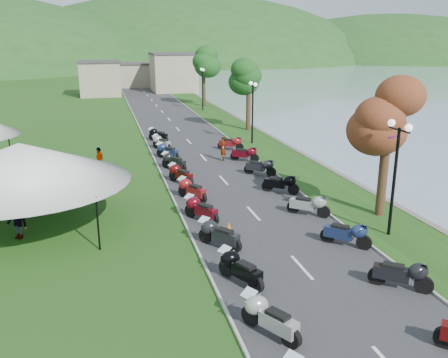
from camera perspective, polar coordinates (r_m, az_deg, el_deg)
road at (r=40.49m, az=-4.26°, el=4.52°), size 7.00×120.00×0.02m
hills_backdrop at (r=199.32m, az=-12.70°, el=13.59°), size 360.00×120.00×76.00m
far_building at (r=84.37m, az=-11.24°, el=12.12°), size 18.00×16.00×5.00m
moto_row_left at (r=19.65m, az=-0.58°, el=-6.82°), size 2.60×46.50×1.10m
moto_row_right at (r=21.97m, az=12.12°, el=-4.63°), size 2.60×35.73×1.10m
vendor_tent_main at (r=22.92m, az=-22.96°, el=-0.89°), size 6.30×6.30×4.00m
tree_lakeside at (r=23.67m, az=18.97°, el=4.65°), size 2.76×2.76×7.68m
pedestrian_a at (r=25.09m, az=-22.35°, el=-4.20°), size 0.76×0.71×1.67m
pedestrian_b at (r=26.56m, az=-19.04°, el=-2.74°), size 0.99×0.60×1.94m
pedestrian_c at (r=22.57m, az=-23.46°, el=-6.61°), size 1.14×1.00×1.68m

